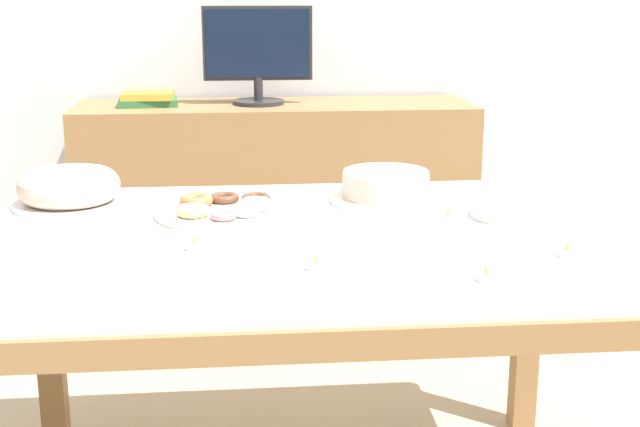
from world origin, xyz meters
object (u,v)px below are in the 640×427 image
at_px(tealight_near_cakes, 448,218).
at_px(tealight_right_edge, 194,245).
at_px(cake_chocolate_round, 386,187).
at_px(tealight_left_edge, 486,276).
at_px(tealight_near_front, 566,252).
at_px(plate_stack, 512,209).
at_px(tealight_centre, 316,265).
at_px(cake_golden_bundt, 69,189).
at_px(book_stack, 148,99).
at_px(computer_monitor, 258,55).
at_px(pastry_platter, 226,210).

xyz_separation_m(tealight_near_cakes, tealight_right_edge, (-0.60, -0.17, 0.00)).
xyz_separation_m(cake_chocolate_round, tealight_left_edge, (0.09, -0.66, -0.03)).
bearing_deg(tealight_near_front, plate_stack, 92.53).
bearing_deg(tealight_centre, cake_chocolate_round, 67.21).
distance_m(tealight_right_edge, tealight_left_edge, 0.63).
xyz_separation_m(plate_stack, tealight_near_cakes, (-0.17, -0.04, -0.01)).
height_order(cake_chocolate_round, tealight_near_front, cake_chocolate_round).
xyz_separation_m(cake_golden_bundt, tealight_near_cakes, (0.94, -0.25, -0.04)).
height_order(tealight_near_cakes, tealight_centre, same).
bearing_deg(tealight_near_cakes, tealight_left_edge, -93.49).
relative_size(tealight_centre, tealight_left_edge, 1.00).
bearing_deg(tealight_near_cakes, book_stack, 120.14).
bearing_deg(tealight_centre, tealight_right_edge, 147.35).
xyz_separation_m(tealight_centre, tealight_near_front, (0.54, 0.04, 0.00)).
bearing_deg(tealight_centre, book_stack, 105.48).
relative_size(cake_golden_bundt, tealight_left_edge, 7.36).
xyz_separation_m(computer_monitor, tealight_near_front, (0.60, -1.75, -0.27)).
bearing_deg(tealight_near_cakes, tealight_centre, -136.56).
bearing_deg(computer_monitor, tealight_left_edge, -78.30).
relative_size(cake_golden_bundt, pastry_platter, 0.82).
relative_size(pastry_platter, plate_stack, 1.70).
relative_size(plate_stack, tealight_left_edge, 5.25).
xyz_separation_m(book_stack, cake_golden_bundt, (-0.09, -1.21, -0.08)).
relative_size(book_stack, pastry_platter, 0.66).
bearing_deg(cake_chocolate_round, tealight_right_edge, -140.79).
relative_size(tealight_right_edge, tealight_left_edge, 1.00).
distance_m(cake_chocolate_round, plate_stack, 0.34).
relative_size(cake_golden_bundt, plate_stack, 1.40).
bearing_deg(pastry_platter, tealight_right_edge, -103.03).
relative_size(tealight_near_cakes, tealight_near_front, 1.00).
xyz_separation_m(tealight_near_cakes, tealight_centre, (-0.35, -0.33, 0.00)).
bearing_deg(plate_stack, tealight_near_cakes, -167.03).
bearing_deg(pastry_platter, tealight_near_front, -29.91).
bearing_deg(cake_golden_bundt, book_stack, 85.52).
relative_size(computer_monitor, book_stack, 1.80).
relative_size(pastry_platter, tealight_right_edge, 8.93).
bearing_deg(book_stack, pastry_platter, -76.93).
distance_m(computer_monitor, tealight_near_front, 1.87).
distance_m(cake_golden_bundt, tealight_near_front, 1.25).
distance_m(book_stack, cake_chocolate_round, 1.43).
distance_m(computer_monitor, tealight_centre, 1.81).
height_order(cake_golden_bundt, tealight_left_edge, cake_golden_bundt).
bearing_deg(cake_golden_bundt, cake_chocolate_round, -1.55).
bearing_deg(tealight_right_edge, computer_monitor, 83.51).
distance_m(tealight_centre, tealight_left_edge, 0.34).
bearing_deg(tealight_left_edge, cake_chocolate_round, 97.68).
bearing_deg(book_stack, tealight_centre, -74.52).
bearing_deg(book_stack, plate_stack, -54.33).
distance_m(book_stack, tealight_centre, 1.86).
xyz_separation_m(book_stack, tealight_left_edge, (0.82, -1.89, -0.11)).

